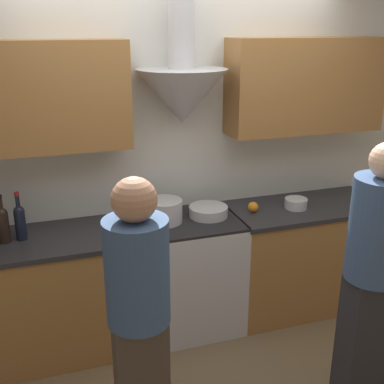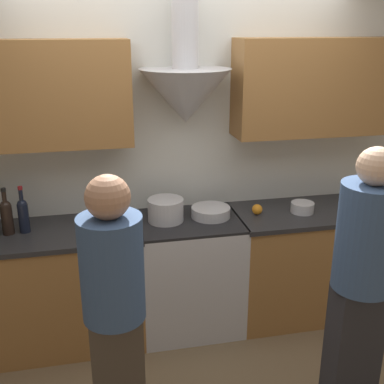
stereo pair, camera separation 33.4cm
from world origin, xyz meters
name	(u,v)px [view 1 (the left image)]	position (x,y,z in m)	size (l,w,h in m)	color
ground_plane	(203,351)	(0.00, 0.00, 0.00)	(12.00, 12.00, 0.00)	brown
wall_back	(174,133)	(-0.02, 0.62, 1.48)	(8.40, 0.64, 2.60)	silver
counter_left	(44,297)	(-1.05, 0.36, 0.44)	(1.38, 0.62, 0.89)	#9E6B38
counter_right	(302,255)	(0.99, 0.36, 0.44)	(1.25, 0.62, 0.89)	#9E6B38
stove_range	(188,273)	(0.00, 0.36, 0.45)	(0.75, 0.60, 0.89)	silver
wine_bottle_4	(3,223)	(-1.25, 0.37, 1.02)	(0.08, 0.08, 0.33)	black
wine_bottle_5	(20,221)	(-1.15, 0.38, 1.02)	(0.07, 0.07, 0.33)	black
stock_pot	(164,211)	(-0.17, 0.38, 0.97)	(0.26, 0.26, 0.17)	silver
mixing_bowl	(208,211)	(0.17, 0.38, 0.92)	(0.29, 0.29, 0.08)	silver
orange_fruit	(253,207)	(0.52, 0.36, 0.93)	(0.08, 0.08, 0.08)	orange
saucepan	(296,203)	(0.87, 0.32, 0.93)	(0.18, 0.18, 0.08)	silver
person_foreground_left	(139,318)	(-0.61, -0.78, 0.90)	(0.31, 0.31, 1.61)	#473D33
person_foreground_right	(372,278)	(0.66, -0.86, 0.94)	(0.31, 0.31, 1.69)	#28282D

